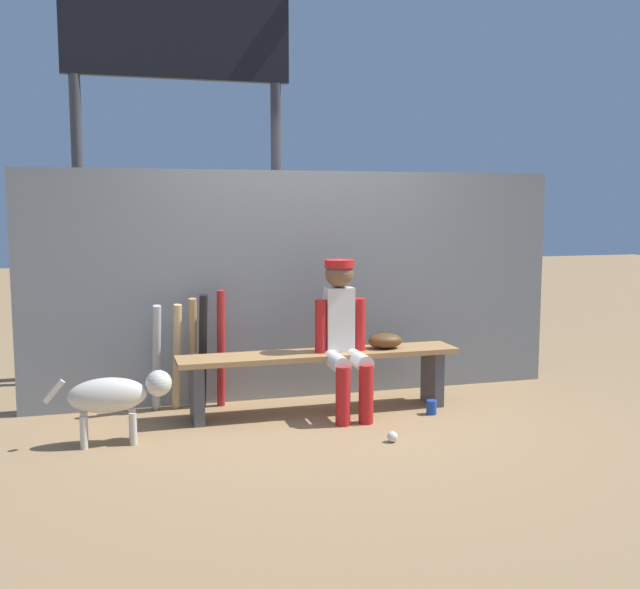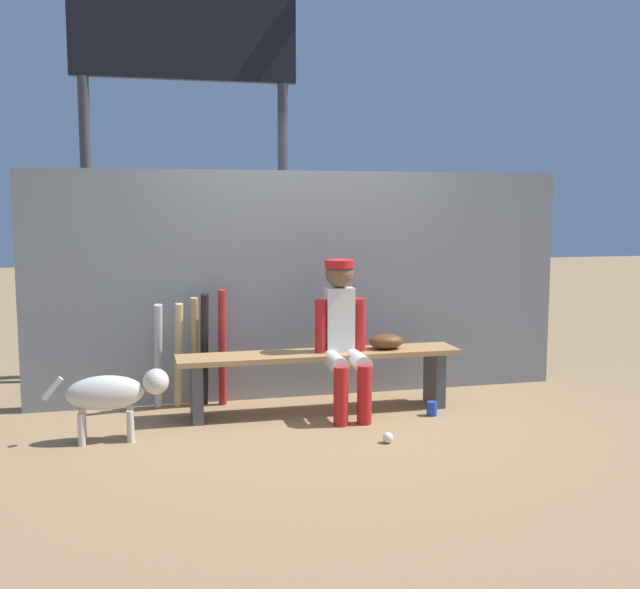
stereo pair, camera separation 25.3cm
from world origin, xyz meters
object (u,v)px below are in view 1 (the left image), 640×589
(baseball, at_px, (392,437))
(baseball_glove, at_px, (385,341))
(bat_aluminum_red, at_px, (221,349))
(bat_aluminum_black, at_px, (203,351))
(player_seated, at_px, (344,331))
(cup_on_bench, at_px, (348,343))
(bat_wood_natural, at_px, (177,357))
(bat_wood_tan, at_px, (193,353))
(cup_on_ground, at_px, (431,407))
(dog, at_px, (116,395))
(scoreboard, at_px, (185,85))
(dugout_bench, at_px, (320,366))
(bat_aluminum_silver, at_px, (157,358))

(baseball, bearing_deg, baseball_glove, 72.30)
(bat_aluminum_red, distance_m, bat_aluminum_black, 0.14)
(player_seated, bearing_deg, cup_on_bench, 59.49)
(bat_wood_natural, xyz_separation_m, baseball, (1.33, -1.23, -0.39))
(player_seated, distance_m, bat_wood_tan, 1.23)
(cup_on_bench, bearing_deg, bat_wood_tan, 160.68)
(cup_on_ground, xyz_separation_m, dog, (-2.36, -0.06, 0.28))
(cup_on_bench, bearing_deg, player_seated, -120.51)
(bat_wood_natural, height_order, scoreboard, scoreboard)
(baseball_glove, relative_size, scoreboard, 0.07)
(player_seated, xyz_separation_m, cup_on_bench, (0.08, 0.13, -0.12))
(baseball, bearing_deg, bat_wood_tan, 133.16)
(dugout_bench, bearing_deg, cup_on_bench, 4.50)
(baseball, relative_size, cup_on_bench, 0.67)
(baseball_glove, height_order, cup_on_ground, baseball_glove)
(bat_aluminum_silver, bearing_deg, baseball, -39.01)
(baseball_glove, height_order, bat_aluminum_black, bat_aluminum_black)
(dugout_bench, height_order, bat_wood_natural, bat_wood_natural)
(baseball, distance_m, scoreboard, 3.74)
(dugout_bench, relative_size, cup_on_bench, 20.10)
(cup_on_ground, bearing_deg, baseball, -134.52)
(cup_on_ground, bearing_deg, baseball_glove, 132.87)
(bat_wood_tan, xyz_separation_m, cup_on_ground, (1.74, -0.72, -0.39))
(dog, bearing_deg, bat_aluminum_red, 41.34)
(bat_wood_natural, bearing_deg, bat_aluminum_silver, -170.47)
(bat_aluminum_silver, xyz_separation_m, cup_on_bench, (1.45, -0.34, 0.11))
(dugout_bench, relative_size, cup_on_ground, 20.10)
(dugout_bench, height_order, cup_on_ground, dugout_bench)
(bat_wood_natural, relative_size, cup_on_ground, 7.76)
(player_seated, distance_m, cup_on_ground, 0.91)
(bat_aluminum_red, distance_m, dog, 1.11)
(bat_aluminum_red, bearing_deg, dog, -138.66)
(bat_wood_tan, bearing_deg, cup_on_ground, -22.47)
(bat_aluminum_silver, bearing_deg, scoreboard, 71.42)
(bat_aluminum_silver, bearing_deg, bat_aluminum_red, 1.98)
(bat_wood_tan, distance_m, bat_aluminum_silver, 0.30)
(dugout_bench, bearing_deg, dog, -167.08)
(bat_aluminum_black, relative_size, dog, 1.11)
(bat_aluminum_red, distance_m, cup_on_ground, 1.72)
(bat_aluminum_black, height_order, bat_wood_natural, bat_aluminum_black)
(bat_aluminum_black, distance_m, baseball, 1.72)
(dugout_bench, height_order, cup_on_bench, cup_on_bench)
(bat_aluminum_red, bearing_deg, scoreboard, 95.29)
(bat_aluminum_red, xyz_separation_m, bat_wood_natural, (-0.35, 0.01, -0.05))
(bat_aluminum_red, distance_m, bat_wood_tan, 0.22)
(bat_aluminum_black, xyz_separation_m, scoreboard, (0.04, 1.16, 2.23))
(bat_aluminum_black, height_order, cup_on_ground, bat_aluminum_black)
(bat_aluminum_black, bearing_deg, bat_aluminum_red, -1.57)
(bat_aluminum_black, distance_m, cup_on_bench, 1.15)
(bat_wood_tan, height_order, scoreboard, scoreboard)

